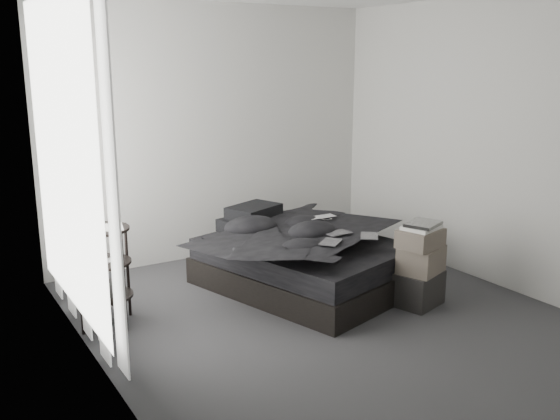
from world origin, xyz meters
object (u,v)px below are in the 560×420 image
side_stand (105,278)px  bed (304,274)px  laptop (324,212)px  box_lower (418,288)px

side_stand → bed: bearing=-3.6°
bed → side_stand: side_stand is taller
bed → side_stand: bearing=160.8°
laptop → side_stand: size_ratio=0.36×
bed → laptop: laptop is taller
bed → box_lower: size_ratio=4.47×
box_lower → laptop: bearing=106.5°
laptop → side_stand: side_stand is taller
side_stand → box_lower: bearing=-22.2°
bed → laptop: 0.62m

